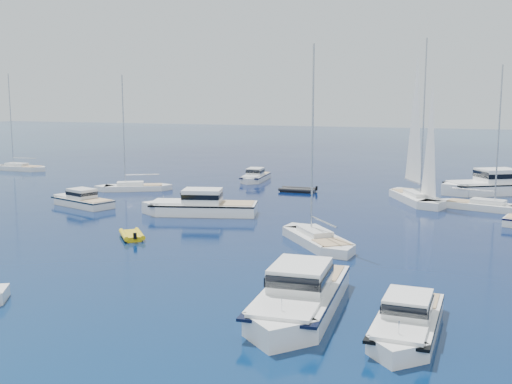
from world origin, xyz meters
TOP-DOWN VIEW (x-y plane):
  - ground at (0.00, 0.00)m, footprint 400.00×400.00m
  - motor_cruiser_near at (14.80, -0.52)m, footprint 2.76×8.63m
  - motor_cruiser_right at (9.46, 0.43)m, footprint 4.58×11.78m
  - motor_cruiser_centre at (-6.88, 21.52)m, footprint 11.81×6.61m
  - motor_cruiser_far_l at (-19.73, 21.06)m, footprint 8.73×4.94m
  - motor_cruiser_distant at (17.66, 44.80)m, footprint 13.40×10.81m
  - motor_cruiser_horizon at (-10.89, 44.55)m, footprint 3.47×8.29m
  - sailboat_mid_r at (6.24, 14.38)m, footprint 8.52×9.33m
  - sailboat_mid_l at (-20.70, 31.73)m, footprint 9.18×6.70m
  - sailboat_centre at (16.95, 33.66)m, footprint 9.82×4.55m
  - sailboat_sails_r at (10.41, 35.71)m, footprint 8.07×11.45m
  - sailboat_far_l at (-47.54, 42.42)m, footprint 9.96×2.84m
  - tender_yellow at (-7.22, 10.99)m, footprint 3.59×3.72m
  - tender_grey_far at (-2.90, 37.80)m, footprint 4.44×2.55m

SIDE VIEW (x-z plane):
  - ground at x=0.00m, z-range 0.00..0.00m
  - motor_cruiser_near at x=14.80m, z-range -1.13..1.13m
  - motor_cruiser_right at x=9.46m, z-range -1.51..1.51m
  - motor_cruiser_centre at x=-6.88m, z-range -1.48..1.48m
  - motor_cruiser_far_l at x=-19.73m, z-range -1.10..1.10m
  - motor_cruiser_distant at x=17.66m, z-range -1.75..1.75m
  - motor_cruiser_horizon at x=-10.89m, z-range -1.05..1.05m
  - sailboat_mid_r at x=6.24m, z-range -7.39..7.39m
  - sailboat_mid_l at x=-20.70m, z-range -6.78..6.78m
  - sailboat_centre at x=16.95m, z-range -6.99..6.99m
  - sailboat_sails_r at x=10.41m, z-range -8.40..8.40m
  - sailboat_far_l at x=-47.54m, z-range -7.27..7.27m
  - tender_yellow at x=-7.22m, z-range -0.47..0.47m
  - tender_grey_far at x=-2.90m, z-range -0.47..0.47m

